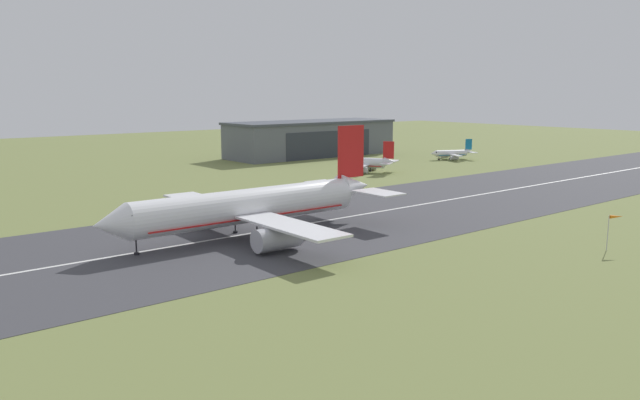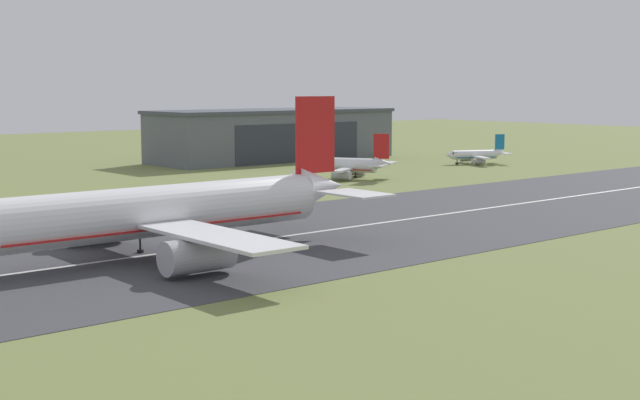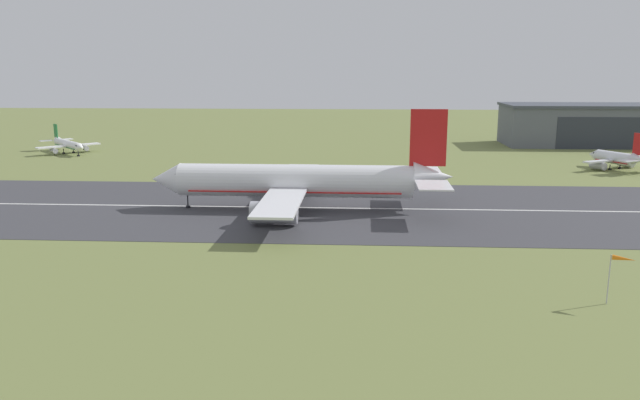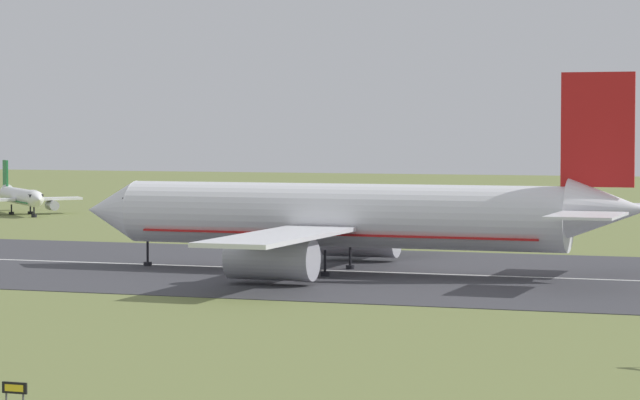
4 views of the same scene
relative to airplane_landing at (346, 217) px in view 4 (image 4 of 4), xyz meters
name	(u,v)px [view 4 (image 4 of 4)]	position (x,y,z in m)	size (l,w,h in m)	color
ground_plane	(489,378)	(26.28, -54.18, -5.35)	(674.18, 674.18, 0.00)	olive
runway_strip	(626,281)	(26.28, 1.67, -5.32)	(434.18, 49.90, 0.06)	#3D3D42
runway_centreline	(626,280)	(26.28, 1.67, -5.29)	(390.76, 0.70, 0.01)	silver
airplane_landing	(346,217)	(0.00, 0.00, 0.00)	(56.43, 51.17, 18.93)	white
airplane_parked_west	(20,197)	(-78.35, 73.50, -2.59)	(21.09, 21.52, 8.39)	white
runway_sign	(15,391)	(6.60, -72.22, -4.19)	(1.35, 0.13, 1.59)	#4C4C51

